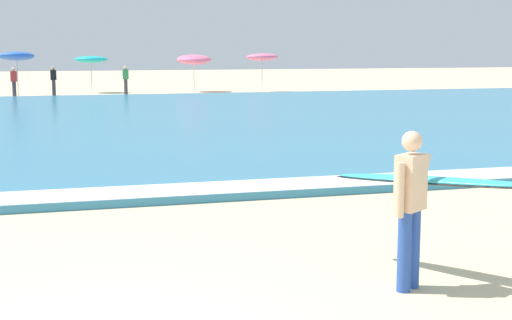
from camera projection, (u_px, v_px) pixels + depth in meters
The scene contains 10 objects.
sea at pixel (51, 123), 25.34m from camera, with size 120.00×28.00×0.14m, color teal.
surf_foam at pixel (63, 195), 12.58m from camera, with size 120.00×1.17×0.01m, color white.
surfer_with_board at pixel (422, 192), 8.19m from camera, with size 1.70×2.35×1.73m.
beach_umbrella_2 at pixel (17, 56), 39.81m from camera, with size 1.84×1.88×2.44m.
beach_umbrella_3 at pixel (91, 60), 43.12m from camera, with size 1.89×1.90×2.14m.
beach_umbrella_4 at pixel (194, 60), 44.11m from camera, with size 2.01×2.03×2.22m.
beach_umbrella_5 at pixel (262, 57), 43.78m from camera, with size 1.88×1.90×2.29m.
beachgoer_near_row_left at pixel (54, 80), 40.91m from camera, with size 0.32×0.20×1.58m.
beachgoer_near_row_mid at pixel (126, 79), 41.94m from camera, with size 0.32×0.20×1.58m.
beachgoer_near_row_right at pixel (14, 82), 38.90m from camera, with size 0.32×0.20×1.58m.
Camera 1 is at (-0.26, -6.22, 2.60)m, focal length 52.81 mm.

